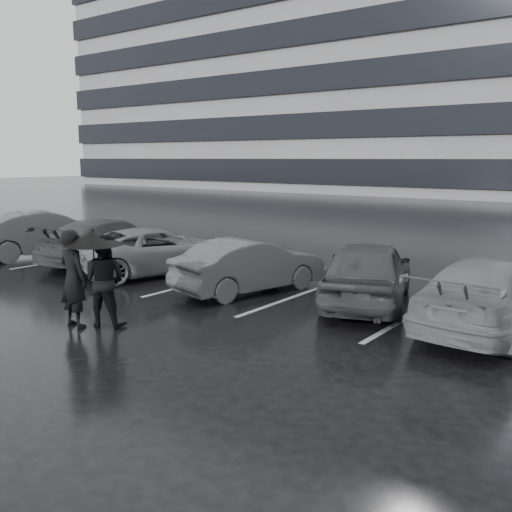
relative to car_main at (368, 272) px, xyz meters
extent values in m
plane|color=black|center=(-2.27, -2.54, -0.72)|extent=(160.00, 160.00, 0.00)
cube|color=gray|center=(-24.27, 45.46, 13.28)|extent=(60.00, 25.00, 28.00)
cube|color=black|center=(-24.27, 45.46, 1.28)|extent=(60.60, 25.60, 2.20)
cube|color=black|center=(-24.27, 45.46, 5.28)|extent=(60.60, 25.60, 2.20)
cube|color=black|center=(-24.27, 45.46, 9.28)|extent=(60.60, 25.60, 2.20)
cube|color=black|center=(-24.27, 45.46, 13.28)|extent=(60.60, 25.60, 2.20)
cube|color=black|center=(-24.27, 45.46, 17.28)|extent=(60.60, 25.60, 2.20)
imported|color=black|center=(0.00, 0.00, 0.00)|extent=(3.02, 4.58, 1.45)
imported|color=#2D2D2F|center=(-2.81, -0.55, -0.09)|extent=(2.28, 4.09, 1.28)
imported|color=#545457|center=(-6.26, -0.36, -0.08)|extent=(3.41, 5.05, 1.28)
imported|color=black|center=(-8.49, -0.14, -0.04)|extent=(2.25, 4.85, 1.37)
imported|color=#2D2D2F|center=(-11.18, -0.55, 0.03)|extent=(2.88, 4.83, 1.50)
imported|color=#545457|center=(2.74, -0.29, -0.04)|extent=(2.22, 4.81, 1.36)
imported|color=black|center=(-3.73, -4.87, 0.21)|extent=(0.70, 0.48, 1.87)
imported|color=black|center=(-3.32, -4.49, 0.16)|extent=(1.07, 0.97, 1.78)
cylinder|color=black|center=(-3.43, -4.60, 0.08)|extent=(0.02, 0.02, 1.61)
cone|color=black|center=(-3.43, -4.60, 0.99)|extent=(1.11, 1.11, 0.28)
sphere|color=black|center=(-3.43, -4.60, 1.13)|extent=(0.05, 0.05, 0.05)
cube|color=#B1B1B4|center=(-12.87, -0.04, -0.72)|extent=(0.12, 5.00, 0.00)
cube|color=#B1B1B4|center=(-10.07, -0.04, -0.72)|extent=(0.12, 5.00, 0.00)
cube|color=#B1B1B4|center=(-7.27, -0.04, -0.72)|extent=(0.12, 5.00, 0.00)
cube|color=#B1B1B4|center=(-4.47, -0.04, -0.72)|extent=(0.12, 5.00, 0.00)
cube|color=#B1B1B4|center=(-1.67, -0.04, -0.72)|extent=(0.12, 5.00, 0.00)
cube|color=#B1B1B4|center=(1.13, -0.04, -0.72)|extent=(0.12, 5.00, 0.00)
camera|label=1|loc=(5.35, -11.23, 2.47)|focal=40.00mm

